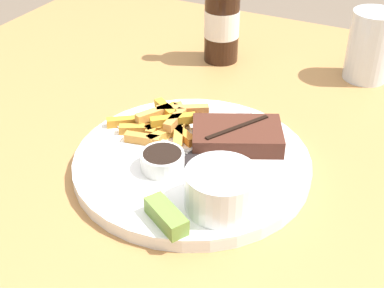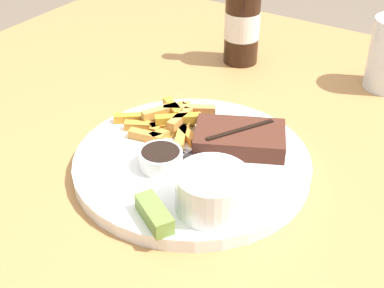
{
  "view_description": "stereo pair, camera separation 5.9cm",
  "coord_description": "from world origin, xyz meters",
  "px_view_note": "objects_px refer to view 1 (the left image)",
  "views": [
    {
      "loc": [
        0.25,
        -0.5,
        1.14
      ],
      "look_at": [
        0.0,
        0.0,
        0.76
      ],
      "focal_mm": 50.0,
      "sensor_mm": 36.0,
      "label": 1
    },
    {
      "loc": [
        0.3,
        -0.47,
        1.14
      ],
      "look_at": [
        0.0,
        0.0,
        0.76
      ],
      "focal_mm": 50.0,
      "sensor_mm": 36.0,
      "label": 2
    }
  ],
  "objects_px": {
    "steak_portion": "(237,136)",
    "drinking_glass": "(370,46)",
    "dinner_plate": "(192,163)",
    "knife_utensil": "(211,142)",
    "pickle_spear": "(166,216)",
    "coleslaw_cup": "(221,187)",
    "beer_bottle": "(222,21)",
    "fork_utensil": "(144,135)",
    "dipping_sauce_cup": "(162,160)"
  },
  "relations": [
    {
      "from": "steak_portion",
      "to": "drinking_glass",
      "type": "height_order",
      "value": "drinking_glass"
    },
    {
      "from": "dinner_plate",
      "to": "knife_utensil",
      "type": "distance_m",
      "value": 0.04
    },
    {
      "from": "pickle_spear",
      "to": "knife_utensil",
      "type": "relative_size",
      "value": 0.38
    },
    {
      "from": "knife_utensil",
      "to": "coleslaw_cup",
      "type": "bearing_deg",
      "value": -144.06
    },
    {
      "from": "knife_utensil",
      "to": "beer_bottle",
      "type": "xyz_separation_m",
      "value": [
        -0.11,
        0.28,
        0.05
      ]
    },
    {
      "from": "steak_portion",
      "to": "coleslaw_cup",
      "type": "distance_m",
      "value": 0.13
    },
    {
      "from": "dinner_plate",
      "to": "drinking_glass",
      "type": "distance_m",
      "value": 0.39
    },
    {
      "from": "steak_portion",
      "to": "knife_utensil",
      "type": "height_order",
      "value": "steak_portion"
    },
    {
      "from": "steak_portion",
      "to": "drinking_glass",
      "type": "relative_size",
      "value": 1.18
    },
    {
      "from": "knife_utensil",
      "to": "drinking_glass",
      "type": "bearing_deg",
      "value": -16.78
    },
    {
      "from": "dinner_plate",
      "to": "steak_portion",
      "type": "distance_m",
      "value": 0.07
    },
    {
      "from": "steak_portion",
      "to": "knife_utensil",
      "type": "bearing_deg",
      "value": -150.65
    },
    {
      "from": "steak_portion",
      "to": "fork_utensil",
      "type": "bearing_deg",
      "value": -160.95
    },
    {
      "from": "dipping_sauce_cup",
      "to": "beer_bottle",
      "type": "distance_m",
      "value": 0.37
    },
    {
      "from": "dinner_plate",
      "to": "drinking_glass",
      "type": "height_order",
      "value": "drinking_glass"
    },
    {
      "from": "drinking_glass",
      "to": "coleslaw_cup",
      "type": "bearing_deg",
      "value": -99.8
    },
    {
      "from": "steak_portion",
      "to": "fork_utensil",
      "type": "distance_m",
      "value": 0.13
    },
    {
      "from": "steak_portion",
      "to": "pickle_spear",
      "type": "distance_m",
      "value": 0.18
    },
    {
      "from": "beer_bottle",
      "to": "drinking_glass",
      "type": "height_order",
      "value": "beer_bottle"
    },
    {
      "from": "coleslaw_cup",
      "to": "steak_portion",
      "type": "bearing_deg",
      "value": 104.54
    },
    {
      "from": "dipping_sauce_cup",
      "to": "fork_utensil",
      "type": "height_order",
      "value": "dipping_sauce_cup"
    },
    {
      "from": "dipping_sauce_cup",
      "to": "beer_bottle",
      "type": "height_order",
      "value": "beer_bottle"
    },
    {
      "from": "dinner_plate",
      "to": "fork_utensil",
      "type": "distance_m",
      "value": 0.08
    },
    {
      "from": "fork_utensil",
      "to": "drinking_glass",
      "type": "bearing_deg",
      "value": 66.85
    },
    {
      "from": "fork_utensil",
      "to": "beer_bottle",
      "type": "bearing_deg",
      "value": 104.02
    },
    {
      "from": "dinner_plate",
      "to": "knife_utensil",
      "type": "relative_size",
      "value": 1.83
    },
    {
      "from": "dinner_plate",
      "to": "coleslaw_cup",
      "type": "bearing_deg",
      "value": -44.65
    },
    {
      "from": "coleslaw_cup",
      "to": "fork_utensil",
      "type": "height_order",
      "value": "coleslaw_cup"
    },
    {
      "from": "dipping_sauce_cup",
      "to": "knife_utensil",
      "type": "bearing_deg",
      "value": 67.4
    },
    {
      "from": "dinner_plate",
      "to": "drinking_glass",
      "type": "xyz_separation_m",
      "value": [
        0.15,
        0.36,
        0.05
      ]
    },
    {
      "from": "fork_utensil",
      "to": "steak_portion",
      "type": "bearing_deg",
      "value": 28.92
    },
    {
      "from": "coleslaw_cup",
      "to": "fork_utensil",
      "type": "distance_m",
      "value": 0.17
    },
    {
      "from": "pickle_spear",
      "to": "fork_utensil",
      "type": "height_order",
      "value": "pickle_spear"
    },
    {
      "from": "dipping_sauce_cup",
      "to": "drinking_glass",
      "type": "distance_m",
      "value": 0.43
    },
    {
      "from": "dinner_plate",
      "to": "beer_bottle",
      "type": "xyz_separation_m",
      "value": [
        -0.1,
        0.32,
        0.06
      ]
    },
    {
      "from": "knife_utensil",
      "to": "fork_utensil",
      "type": "bearing_deg",
      "value": 111.44
    },
    {
      "from": "coleslaw_cup",
      "to": "knife_utensil",
      "type": "distance_m",
      "value": 0.13
    },
    {
      "from": "fork_utensil",
      "to": "drinking_glass",
      "type": "relative_size",
      "value": 1.15
    },
    {
      "from": "beer_bottle",
      "to": "drinking_glass",
      "type": "relative_size",
      "value": 1.74
    },
    {
      "from": "pickle_spear",
      "to": "knife_utensil",
      "type": "xyz_separation_m",
      "value": [
        -0.02,
        0.16,
        -0.01
      ]
    },
    {
      "from": "coleslaw_cup",
      "to": "pickle_spear",
      "type": "height_order",
      "value": "coleslaw_cup"
    },
    {
      "from": "steak_portion",
      "to": "coleslaw_cup",
      "type": "bearing_deg",
      "value": -75.46
    },
    {
      "from": "dipping_sauce_cup",
      "to": "pickle_spear",
      "type": "height_order",
      "value": "dipping_sauce_cup"
    },
    {
      "from": "steak_portion",
      "to": "drinking_glass",
      "type": "bearing_deg",
      "value": 70.71
    },
    {
      "from": "fork_utensil",
      "to": "knife_utensil",
      "type": "relative_size",
      "value": 0.81
    },
    {
      "from": "knife_utensil",
      "to": "beer_bottle",
      "type": "distance_m",
      "value": 0.31
    },
    {
      "from": "knife_utensil",
      "to": "drinking_glass",
      "type": "relative_size",
      "value": 1.43
    },
    {
      "from": "dinner_plate",
      "to": "knife_utensil",
      "type": "bearing_deg",
      "value": 75.92
    },
    {
      "from": "dinner_plate",
      "to": "pickle_spear",
      "type": "distance_m",
      "value": 0.13
    },
    {
      "from": "fork_utensil",
      "to": "knife_utensil",
      "type": "xyz_separation_m",
      "value": [
        0.09,
        0.02,
        0.0
      ]
    }
  ]
}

